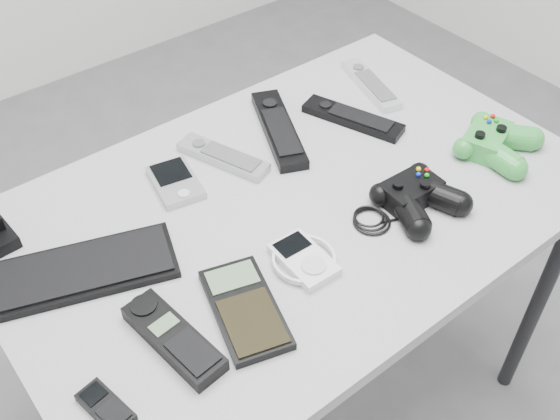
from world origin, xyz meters
TOP-DOWN VIEW (x-y plane):
  - floor at (0.00, 0.00)m, footprint 3.50×3.50m
  - desk at (-0.03, -0.02)m, footprint 1.06×0.68m
  - pda_keyboard at (-0.40, 0.05)m, footprint 0.30×0.20m
  - pda at (-0.18, 0.14)m, footprint 0.10×0.13m
  - remote_silver_a at (-0.07, 0.15)m, footprint 0.11×0.19m
  - remote_black_a at (0.07, 0.15)m, footprint 0.15×0.25m
  - remote_black_b at (0.21, 0.09)m, footprint 0.12×0.22m
  - remote_silver_b at (0.33, 0.15)m, footprint 0.10×0.20m
  - mobile_phone at (-0.49, -0.19)m, footprint 0.05×0.09m
  - cordless_handset at (-0.36, -0.15)m, footprint 0.08×0.18m
  - calculator at (-0.24, -0.17)m, footprint 0.14×0.20m
  - mp3_player at (-0.11, -0.15)m, footprint 0.11×0.12m
  - controller_black at (0.13, -0.16)m, footprint 0.25×0.16m
  - controller_green at (0.36, -0.15)m, footprint 0.19×0.20m

SIDE VIEW (x-z plane):
  - floor at x=0.00m, z-range 0.00..0.00m
  - desk at x=-0.03m, z-range 0.29..1.00m
  - mobile_phone at x=-0.49m, z-range 0.71..0.73m
  - pda_keyboard at x=-0.40m, z-range 0.71..0.73m
  - calculator at x=-0.24m, z-range 0.71..0.73m
  - pda at x=-0.18m, z-range 0.71..0.73m
  - remote_silver_b at x=0.33m, z-range 0.71..0.73m
  - remote_black_b at x=0.21m, z-range 0.71..0.73m
  - mp3_player at x=-0.11m, z-range 0.71..0.73m
  - remote_silver_a at x=-0.07m, z-range 0.71..0.73m
  - remote_black_a at x=0.07m, z-range 0.71..0.74m
  - cordless_handset at x=-0.36m, z-range 0.71..0.74m
  - controller_black at x=0.13m, z-range 0.71..0.76m
  - controller_green at x=0.36m, z-range 0.71..0.76m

